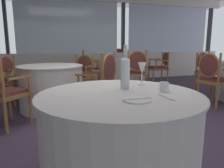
{
  "coord_description": "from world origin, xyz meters",
  "views": [
    {
      "loc": [
        -0.74,
        -2.61,
        1.09
      ],
      "look_at": [
        -0.26,
        -1.13,
        0.8
      ],
      "focal_mm": 33.73,
      "sensor_mm": 36.0,
      "label": 1
    }
  ],
  "objects_px": {
    "wine_glass": "(142,69)",
    "dining_chair_0_1": "(213,75)",
    "dining_chair_0_0": "(206,68)",
    "side_plate": "(137,100)",
    "dining_chair_3_1": "(102,81)",
    "water_tumbler": "(164,87)",
    "dining_chair_2_2": "(88,66)",
    "dining_chair_3_2": "(82,72)",
    "water_bottle": "(125,71)",
    "dining_chair_2_3": "(136,69)",
    "dining_chair_3_0": "(0,87)",
    "dining_chair_2_1": "(119,62)",
    "dining_chair_3_3": "(11,75)",
    "dining_chair_2_0": "(161,65)"
  },
  "relations": [
    {
      "from": "wine_glass",
      "to": "dining_chair_0_1",
      "type": "distance_m",
      "value": 2.45
    },
    {
      "from": "dining_chair_0_0",
      "to": "dining_chair_0_1",
      "type": "distance_m",
      "value": 1.36
    },
    {
      "from": "side_plate",
      "to": "dining_chair_3_1",
      "type": "distance_m",
      "value": 1.89
    },
    {
      "from": "water_tumbler",
      "to": "dining_chair_2_2",
      "type": "xyz_separation_m",
      "value": [
        0.25,
        4.08,
        -0.23
      ]
    },
    {
      "from": "dining_chair_2_2",
      "to": "dining_chair_3_2",
      "type": "distance_m",
      "value": 1.09
    },
    {
      "from": "water_bottle",
      "to": "dining_chair_0_1",
      "type": "xyz_separation_m",
      "value": [
        2.23,
        1.44,
        -0.33
      ]
    },
    {
      "from": "dining_chair_2_3",
      "to": "dining_chair_3_0",
      "type": "bearing_deg",
      "value": 126.7
    },
    {
      "from": "water_bottle",
      "to": "dining_chair_0_0",
      "type": "xyz_separation_m",
      "value": [
        3.05,
        2.52,
        -0.35
      ]
    },
    {
      "from": "dining_chair_0_1",
      "to": "dining_chair_3_2",
      "type": "xyz_separation_m",
      "value": [
        -2.09,
        1.43,
        -0.04
      ]
    },
    {
      "from": "dining_chair_0_0",
      "to": "dining_chair_2_2",
      "type": "height_order",
      "value": "dining_chair_2_2"
    },
    {
      "from": "dining_chair_2_3",
      "to": "dining_chair_2_1",
      "type": "bearing_deg",
      "value": -0.0
    },
    {
      "from": "dining_chair_0_0",
      "to": "dining_chair_3_3",
      "type": "xyz_separation_m",
      "value": [
        -4.27,
        0.29,
        -0.02
      ]
    },
    {
      "from": "wine_glass",
      "to": "dining_chair_0_1",
      "type": "xyz_separation_m",
      "value": [
        2.04,
        1.33,
        -0.33
      ]
    },
    {
      "from": "water_bottle",
      "to": "dining_chair_3_3",
      "type": "bearing_deg",
      "value": 113.4
    },
    {
      "from": "dining_chair_0_0",
      "to": "dining_chair_2_1",
      "type": "bearing_deg",
      "value": -155.6
    },
    {
      "from": "dining_chair_0_0",
      "to": "dining_chair_2_2",
      "type": "xyz_separation_m",
      "value": [
        -2.56,
        1.39,
        0.01
      ]
    },
    {
      "from": "dining_chair_0_0",
      "to": "dining_chair_3_2",
      "type": "distance_m",
      "value": 2.93
    },
    {
      "from": "dining_chair_0_1",
      "to": "dining_chair_3_3",
      "type": "height_order",
      "value": "dining_chair_0_1"
    },
    {
      "from": "dining_chair_0_1",
      "to": "dining_chair_2_2",
      "type": "distance_m",
      "value": 3.02
    },
    {
      "from": "water_bottle",
      "to": "dining_chair_2_3",
      "type": "xyz_separation_m",
      "value": [
        1.33,
        2.75,
        -0.33
      ]
    },
    {
      "from": "water_bottle",
      "to": "dining_chair_2_0",
      "type": "height_order",
      "value": "water_bottle"
    },
    {
      "from": "dining_chair_2_1",
      "to": "dining_chair_3_3",
      "type": "height_order",
      "value": "dining_chair_2_1"
    },
    {
      "from": "water_tumbler",
      "to": "dining_chair_0_0",
      "type": "bearing_deg",
      "value": 43.78
    },
    {
      "from": "dining_chair_0_1",
      "to": "dining_chair_3_0",
      "type": "relative_size",
      "value": 1.01
    },
    {
      "from": "dining_chair_2_2",
      "to": "dining_chair_3_3",
      "type": "xyz_separation_m",
      "value": [
        -1.71,
        -1.1,
        -0.03
      ]
    },
    {
      "from": "dining_chair_2_2",
      "to": "dining_chair_3_1",
      "type": "height_order",
      "value": "dining_chair_3_1"
    },
    {
      "from": "dining_chair_0_0",
      "to": "dining_chair_0_1",
      "type": "relative_size",
      "value": 0.96
    },
    {
      "from": "side_plate",
      "to": "dining_chair_0_0",
      "type": "relative_size",
      "value": 0.19
    },
    {
      "from": "dining_chair_2_0",
      "to": "dining_chair_2_1",
      "type": "height_order",
      "value": "dining_chair_2_1"
    },
    {
      "from": "water_tumbler",
      "to": "dining_chair_3_2",
      "type": "xyz_separation_m",
      "value": [
        -0.1,
        3.04,
        -0.26
      ]
    },
    {
      "from": "dining_chair_2_0",
      "to": "dining_chair_2_1",
      "type": "distance_m",
      "value": 1.42
    },
    {
      "from": "dining_chair_3_1",
      "to": "water_tumbler",
      "type": "bearing_deg",
      "value": 133.44
    },
    {
      "from": "water_tumbler",
      "to": "dining_chair_2_0",
      "type": "bearing_deg",
      "value": 59.44
    },
    {
      "from": "wine_glass",
      "to": "side_plate",
      "type": "bearing_deg",
      "value": -119.01
    },
    {
      "from": "dining_chair_2_1",
      "to": "dining_chair_2_2",
      "type": "relative_size",
      "value": 1.03
    },
    {
      "from": "dining_chair_3_2",
      "to": "dining_chair_0_0",
      "type": "bearing_deg",
      "value": 125.62
    },
    {
      "from": "dining_chair_3_2",
      "to": "wine_glass",
      "type": "bearing_deg",
      "value": 43.5
    },
    {
      "from": "dining_chair_3_1",
      "to": "dining_chair_2_0",
      "type": "bearing_deg",
      "value": -94.61
    },
    {
      "from": "wine_glass",
      "to": "dining_chair_3_2",
      "type": "distance_m",
      "value": 2.79
    },
    {
      "from": "dining_chair_2_1",
      "to": "dining_chair_3_0",
      "type": "distance_m",
      "value": 4.33
    },
    {
      "from": "dining_chair_0_0",
      "to": "dining_chair_3_2",
      "type": "bearing_deg",
      "value": -104.8
    },
    {
      "from": "side_plate",
      "to": "dining_chair_2_0",
      "type": "distance_m",
      "value": 4.7
    },
    {
      "from": "dining_chair_2_2",
      "to": "dining_chair_3_2",
      "type": "xyz_separation_m",
      "value": [
        -0.35,
        -1.04,
        -0.03
      ]
    },
    {
      "from": "side_plate",
      "to": "wine_glass",
      "type": "relative_size",
      "value": 0.9
    },
    {
      "from": "dining_chair_2_1",
      "to": "dining_chair_2_2",
      "type": "distance_m",
      "value": 1.42
    },
    {
      "from": "water_bottle",
      "to": "side_plate",
      "type": "bearing_deg",
      "value": -99.7
    },
    {
      "from": "dining_chair_3_2",
      "to": "dining_chair_3_3",
      "type": "height_order",
      "value": "dining_chair_3_3"
    },
    {
      "from": "dining_chair_3_0",
      "to": "water_tumbler",
      "type": "bearing_deg",
      "value": -96.58
    },
    {
      "from": "water_tumbler",
      "to": "dining_chair_0_1",
      "type": "bearing_deg",
      "value": 39.03
    },
    {
      "from": "dining_chair_3_0",
      "to": "dining_chair_3_3",
      "type": "bearing_deg",
      "value": 44.81
    }
  ]
}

